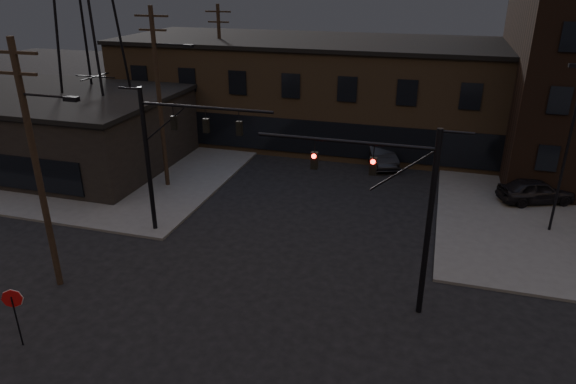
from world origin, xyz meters
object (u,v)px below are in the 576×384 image
object	(u,v)px
stop_sign	(13,305)
parked_car_lot_a	(536,190)
car_crossing	(379,153)
traffic_signal_near	(401,202)
traffic_signal_far	(168,147)

from	to	relation	value
stop_sign	parked_car_lot_a	xyz separation A→B (m)	(20.71, 19.82, -0.92)
stop_sign	car_crossing	distance (m)	26.69
stop_sign	car_crossing	bearing A→B (deg)	66.72
stop_sign	car_crossing	size ratio (longest dim) A/B	0.49
traffic_signal_near	stop_sign	world-z (taller)	traffic_signal_near
car_crossing	parked_car_lot_a	bearing A→B (deg)	-46.20
traffic_signal_near	traffic_signal_far	world-z (taller)	same
traffic_signal_far	parked_car_lot_a	xyz separation A→B (m)	(19.43, 9.84, -4.09)
stop_sign	parked_car_lot_a	bearing A→B (deg)	43.74
traffic_signal_near	traffic_signal_far	size ratio (longest dim) A/B	1.00
traffic_signal_near	parked_car_lot_a	distance (m)	15.75
stop_sign	parked_car_lot_a	size ratio (longest dim) A/B	0.55
parked_car_lot_a	car_crossing	xyz separation A→B (m)	(-10.17, 4.67, -0.09)
traffic_signal_far	car_crossing	xyz separation A→B (m)	(9.26, 14.51, -4.18)
traffic_signal_near	stop_sign	distance (m)	15.17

